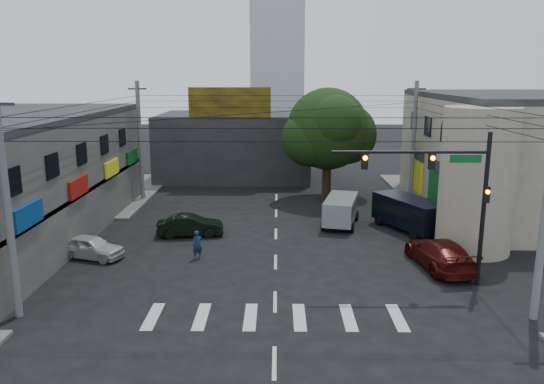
{
  "coord_description": "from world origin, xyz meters",
  "views": [
    {
      "loc": [
        0.1,
        -24.48,
        9.71
      ],
      "look_at": [
        -0.21,
        4.0,
        3.34
      ],
      "focal_mm": 35.0,
      "sensor_mm": 36.0,
      "label": 1
    }
  ],
  "objects_px": {
    "traffic_gantry": "(449,184)",
    "maroon_sedan": "(439,253)",
    "utility_pole_far_left": "(140,142)",
    "utility_pole_far_right": "(413,142)",
    "street_tree": "(328,129)",
    "navy_van": "(409,215)",
    "silver_minivan": "(341,211)",
    "traffic_officer": "(198,245)",
    "white_compact": "(91,247)",
    "utility_pole_near_left": "(7,207)",
    "dark_sedan": "(190,225)"
  },
  "relations": [
    {
      "from": "traffic_gantry",
      "to": "utility_pole_near_left",
      "type": "height_order",
      "value": "utility_pole_near_left"
    },
    {
      "from": "street_tree",
      "to": "white_compact",
      "type": "relative_size",
      "value": 2.21
    },
    {
      "from": "silver_minivan",
      "to": "navy_van",
      "type": "relative_size",
      "value": 0.83
    },
    {
      "from": "traffic_gantry",
      "to": "silver_minivan",
      "type": "xyz_separation_m",
      "value": [
        -3.6,
        10.0,
        -3.9
      ]
    },
    {
      "from": "silver_minivan",
      "to": "traffic_officer",
      "type": "xyz_separation_m",
      "value": [
        -8.39,
        -6.57,
        -0.15
      ]
    },
    {
      "from": "utility_pole_far_right",
      "to": "navy_van",
      "type": "height_order",
      "value": "utility_pole_far_right"
    },
    {
      "from": "dark_sedan",
      "to": "white_compact",
      "type": "xyz_separation_m",
      "value": [
        -4.7,
        -4.06,
        -0.04
      ]
    },
    {
      "from": "traffic_gantry",
      "to": "maroon_sedan",
      "type": "relative_size",
      "value": 1.32
    },
    {
      "from": "utility_pole_far_left",
      "to": "maroon_sedan",
      "type": "bearing_deg",
      "value": -37.97
    },
    {
      "from": "street_tree",
      "to": "utility_pole_far_right",
      "type": "height_order",
      "value": "utility_pole_far_right"
    },
    {
      "from": "street_tree",
      "to": "maroon_sedan",
      "type": "height_order",
      "value": "street_tree"
    },
    {
      "from": "utility_pole_near_left",
      "to": "navy_van",
      "type": "distance_m",
      "value": 22.83
    },
    {
      "from": "utility_pole_far_left",
      "to": "traffic_gantry",
      "type": "bearing_deg",
      "value": -42.86
    },
    {
      "from": "dark_sedan",
      "to": "traffic_officer",
      "type": "bearing_deg",
      "value": -172.5
    },
    {
      "from": "utility_pole_near_left",
      "to": "navy_van",
      "type": "relative_size",
      "value": 1.64
    },
    {
      "from": "utility_pole_near_left",
      "to": "maroon_sedan",
      "type": "distance_m",
      "value": 20.11
    },
    {
      "from": "traffic_gantry",
      "to": "utility_pole_far_right",
      "type": "xyz_separation_m",
      "value": [
        2.68,
        17.0,
        -0.23
      ]
    },
    {
      "from": "white_compact",
      "to": "silver_minivan",
      "type": "distance_m",
      "value": 15.57
    },
    {
      "from": "maroon_sedan",
      "to": "utility_pole_near_left",
      "type": "bearing_deg",
      "value": 8.95
    },
    {
      "from": "navy_van",
      "to": "traffic_officer",
      "type": "bearing_deg",
      "value": 88.25
    },
    {
      "from": "white_compact",
      "to": "silver_minivan",
      "type": "relative_size",
      "value": 0.85
    },
    {
      "from": "traffic_officer",
      "to": "dark_sedan",
      "type": "bearing_deg",
      "value": 75.58
    },
    {
      "from": "utility_pole_far_left",
      "to": "utility_pole_far_right",
      "type": "distance_m",
      "value": 21.0
    },
    {
      "from": "street_tree",
      "to": "utility_pole_near_left",
      "type": "relative_size",
      "value": 0.95
    },
    {
      "from": "white_compact",
      "to": "utility_pole_far_left",
      "type": "bearing_deg",
      "value": 20.09
    },
    {
      "from": "street_tree",
      "to": "utility_pole_near_left",
      "type": "bearing_deg",
      "value": -124.0
    },
    {
      "from": "street_tree",
      "to": "utility_pole_far_right",
      "type": "distance_m",
      "value": 6.63
    },
    {
      "from": "dark_sedan",
      "to": "white_compact",
      "type": "relative_size",
      "value": 1.05
    },
    {
      "from": "utility_pole_near_left",
      "to": "traffic_gantry",
      "type": "bearing_deg",
      "value": 10.8
    },
    {
      "from": "traffic_gantry",
      "to": "dark_sedan",
      "type": "distance_m",
      "value": 15.67
    },
    {
      "from": "street_tree",
      "to": "dark_sedan",
      "type": "distance_m",
      "value": 14.73
    },
    {
      "from": "dark_sedan",
      "to": "traffic_officer",
      "type": "xyz_separation_m",
      "value": [
        1.06,
        -4.15,
        0.12
      ]
    },
    {
      "from": "navy_van",
      "to": "utility_pole_far_right",
      "type": "bearing_deg",
      "value": -39.39
    },
    {
      "from": "silver_minivan",
      "to": "traffic_officer",
      "type": "height_order",
      "value": "silver_minivan"
    },
    {
      "from": "utility_pole_near_left",
      "to": "navy_van",
      "type": "bearing_deg",
      "value": 33.1
    },
    {
      "from": "utility_pole_near_left",
      "to": "utility_pole_far_left",
      "type": "relative_size",
      "value": 1.0
    },
    {
      "from": "dark_sedan",
      "to": "navy_van",
      "type": "relative_size",
      "value": 0.74
    },
    {
      "from": "traffic_gantry",
      "to": "navy_van",
      "type": "height_order",
      "value": "traffic_gantry"
    },
    {
      "from": "street_tree",
      "to": "navy_van",
      "type": "relative_size",
      "value": 1.55
    },
    {
      "from": "white_compact",
      "to": "navy_van",
      "type": "xyz_separation_m",
      "value": [
        18.33,
        5.3,
        0.43
      ]
    },
    {
      "from": "maroon_sedan",
      "to": "traffic_officer",
      "type": "bearing_deg",
      "value": -13.34
    },
    {
      "from": "traffic_gantry",
      "to": "utility_pole_far_left",
      "type": "distance_m",
      "value": 25.0
    },
    {
      "from": "traffic_gantry",
      "to": "maroon_sedan",
      "type": "distance_m",
      "value": 4.7
    },
    {
      "from": "silver_minivan",
      "to": "navy_van",
      "type": "xyz_separation_m",
      "value": [
        4.17,
        -1.18,
        0.12
      ]
    },
    {
      "from": "utility_pole_far_right",
      "to": "dark_sedan",
      "type": "bearing_deg",
      "value": -149.09
    },
    {
      "from": "utility_pole_near_left",
      "to": "silver_minivan",
      "type": "xyz_separation_m",
      "value": [
        14.72,
        13.5,
        -3.67
      ]
    },
    {
      "from": "white_compact",
      "to": "utility_pole_far_right",
      "type": "bearing_deg",
      "value": -38.9
    },
    {
      "from": "traffic_officer",
      "to": "utility_pole_far_right",
      "type": "bearing_deg",
      "value": 13.98
    },
    {
      "from": "traffic_gantry",
      "to": "utility_pole_far_right",
      "type": "relative_size",
      "value": 0.78
    },
    {
      "from": "utility_pole_near_left",
      "to": "silver_minivan",
      "type": "distance_m",
      "value": 20.31
    }
  ]
}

